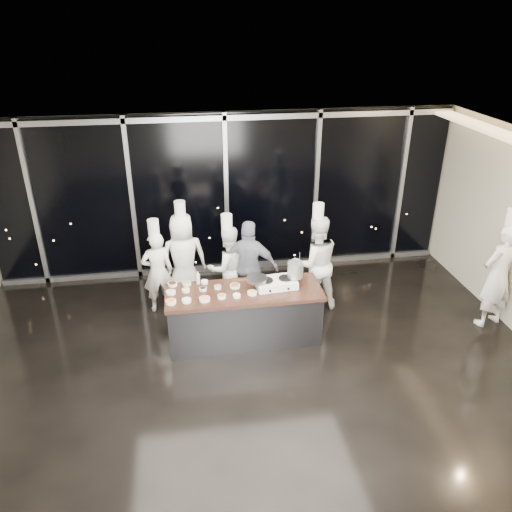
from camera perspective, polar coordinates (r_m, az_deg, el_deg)
The scene contains 15 objects.
ground at distance 7.63m, azimuth -0.40°, elevation -13.23°, with size 9.00×9.00×0.00m, color black.
room_shell at distance 6.46m, azimuth 1.08°, elevation 2.49°, with size 9.02×7.02×3.21m.
window_wall at distance 9.85m, azimuth -3.43°, elevation 6.91°, with size 8.90×0.11×3.20m.
demo_counter at distance 8.08m, azimuth -1.37°, elevation -6.73°, with size 2.46×0.86×0.90m.
stove at distance 7.94m, azimuth 2.28°, elevation -3.08°, with size 0.67×0.45×0.14m.
frying_pan at distance 7.83m, azimuth 0.07°, elevation -2.65°, with size 0.58×0.35×0.05m.
stock_pot at distance 7.92m, azimuth 4.51°, elevation -1.58°, with size 0.25×0.25×0.25m, color #B7B8BA.
prep_bowls at distance 7.81m, azimuth -6.13°, elevation -4.09°, with size 1.40×0.70×0.05m.
squeeze_bottle at distance 8.04m, azimuth -6.65°, elevation -2.49°, with size 0.06×0.06×0.22m.
chef_far_left at distance 8.86m, azimuth -11.18°, elevation -1.65°, with size 0.61×0.46×1.73m.
chef_left at distance 9.03m, azimuth -8.30°, elevation -0.23°, with size 0.90×0.65×1.94m.
chef_center at distance 8.80m, azimuth -3.23°, elevation -1.28°, with size 0.87×0.75×1.78m.
guest at distance 8.65m, azimuth -0.73°, elevation -1.29°, with size 1.08×0.71×1.70m.
chef_right at distance 8.80m, azimuth 6.79°, elevation -0.73°, with size 0.89×0.72×1.98m.
chef_side at distance 9.13m, azimuth 25.92°, elevation -1.92°, with size 0.78×0.63×2.09m.
Camera 1 is at (-0.86, -5.83, 4.85)m, focal length 35.00 mm.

